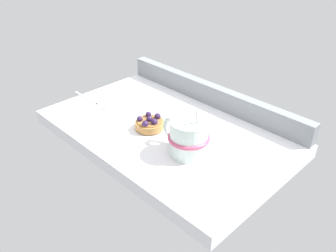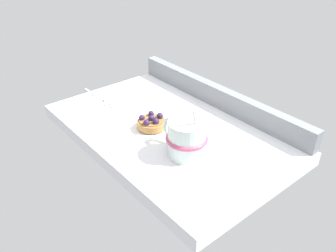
{
  "view_description": "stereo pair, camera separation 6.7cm",
  "coord_description": "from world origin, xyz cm",
  "px_view_note": "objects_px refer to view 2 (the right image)",
  "views": [
    {
      "loc": [
        60.0,
        -58.47,
        51.25
      ],
      "look_at": [
        5.34,
        -4.42,
        4.52
      ],
      "focal_mm": 37.91,
      "sensor_mm": 36.0,
      "label": 1
    },
    {
      "loc": [
        64.51,
        -53.49,
        51.25
      ],
      "look_at": [
        5.34,
        -4.42,
        4.52
      ],
      "focal_mm": 37.91,
      "sensor_mm": 36.0,
      "label": 2
    }
  ],
  "objects_px": {
    "coffee_mug": "(186,138)",
    "dessert_fork": "(99,98)",
    "dessert_plate": "(152,128)",
    "raspberry_tart": "(152,122)"
  },
  "relations": [
    {
      "from": "dessert_plate",
      "to": "raspberry_tart",
      "type": "distance_m",
      "value": 0.02
    },
    {
      "from": "dessert_fork",
      "to": "coffee_mug",
      "type": "bearing_deg",
      "value": 1.51
    },
    {
      "from": "dessert_plate",
      "to": "raspberry_tart",
      "type": "xyz_separation_m",
      "value": [
        0.0,
        -0.0,
        0.02
      ]
    },
    {
      "from": "coffee_mug",
      "to": "dessert_fork",
      "type": "distance_m",
      "value": 0.4
    },
    {
      "from": "dessert_plate",
      "to": "raspberry_tart",
      "type": "height_order",
      "value": "raspberry_tart"
    },
    {
      "from": "coffee_mug",
      "to": "dessert_fork",
      "type": "height_order",
      "value": "coffee_mug"
    },
    {
      "from": "dessert_plate",
      "to": "dessert_fork",
      "type": "xyz_separation_m",
      "value": [
        -0.25,
        -0.02,
        -0.0
      ]
    },
    {
      "from": "raspberry_tart",
      "to": "dessert_fork",
      "type": "xyz_separation_m",
      "value": [
        -0.25,
        -0.02,
        -0.02
      ]
    },
    {
      "from": "dessert_plate",
      "to": "coffee_mug",
      "type": "xyz_separation_m",
      "value": [
        0.15,
        -0.01,
        0.04
      ]
    },
    {
      "from": "dessert_plate",
      "to": "coffee_mug",
      "type": "bearing_deg",
      "value": -2.71
    }
  ]
}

